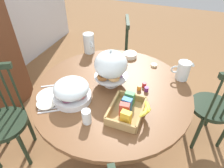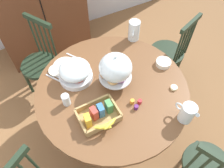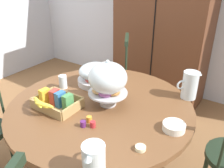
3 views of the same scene
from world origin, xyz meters
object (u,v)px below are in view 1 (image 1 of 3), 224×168
at_px(windsor_chair_near_window, 213,109).
at_px(china_plate_large, 50,96).
at_px(fruit_platter_covered, 72,91).
at_px(china_plate_small, 46,103).
at_px(cereal_basket, 129,110).
at_px(windsor_chair_facing_door, 5,122).
at_px(milk_pitcher, 89,44).
at_px(cereal_bowl, 130,55).
at_px(drinking_glass, 87,117).
at_px(dining_table, 112,104).
at_px(orange_juice_pitcher, 183,71).
at_px(windsor_chair_by_cabinet, 115,58).
at_px(butter_dish, 154,65).
at_px(pastry_stand_with_dome, 111,66).

distance_m(windsor_chair_near_window, china_plate_large, 1.50).
xyz_separation_m(fruit_platter_covered, china_plate_small, (-0.12, 0.16, -0.07)).
bearing_deg(cereal_basket, windsor_chair_facing_door, 101.67).
relative_size(china_plate_large, china_plate_small, 1.47).
bearing_deg(windsor_chair_near_window, milk_pitcher, 85.19).
xyz_separation_m(cereal_bowl, drinking_glass, (-0.95, 0.03, 0.03)).
height_order(china_plate_large, drinking_glass, drinking_glass).
height_order(dining_table, cereal_basket, cereal_basket).
bearing_deg(cereal_bowl, china_plate_large, 152.78).
bearing_deg(cereal_bowl, orange_juice_pitcher, -109.80).
xyz_separation_m(windsor_chair_by_cabinet, milk_pitcher, (-0.42, 0.15, 0.38)).
xyz_separation_m(dining_table, fruit_platter_covered, (-0.23, 0.25, 0.27)).
relative_size(china_plate_small, butter_dish, 2.50).
xyz_separation_m(windsor_chair_facing_door, drinking_glass, (0.05, -0.82, 0.34)).
height_order(dining_table, windsor_chair_facing_door, windsor_chair_facing_door).
relative_size(windsor_chair_near_window, windsor_chair_facing_door, 1.00).
height_order(pastry_stand_with_dome, fruit_platter_covered, pastry_stand_with_dome).
distance_m(dining_table, windsor_chair_facing_door, 0.97).
xyz_separation_m(fruit_platter_covered, cereal_bowl, (0.78, -0.24, -0.06)).
distance_m(milk_pitcher, drinking_glass, 0.99).
relative_size(dining_table, cereal_basket, 4.23).
relative_size(cereal_bowl, butter_dish, 2.33).
distance_m(windsor_chair_by_cabinet, orange_juice_pitcher, 1.07).
height_order(china_plate_large, cereal_bowl, cereal_bowl).
bearing_deg(dining_table, drinking_glass, 175.17).
xyz_separation_m(orange_juice_pitcher, china_plate_large, (-0.63, 0.96, -0.07)).
xyz_separation_m(cereal_basket, cereal_bowl, (0.78, 0.22, -0.02)).
bearing_deg(fruit_platter_covered, cereal_bowl, -16.96).
height_order(dining_table, orange_juice_pitcher, orange_juice_pitcher).
bearing_deg(pastry_stand_with_dome, drinking_glass, 179.17).
bearing_deg(dining_table, windsor_chair_by_cabinet, 18.06).
relative_size(orange_juice_pitcher, milk_pitcher, 0.91).
xyz_separation_m(orange_juice_pitcher, butter_dish, (0.11, 0.27, -0.07)).
xyz_separation_m(windsor_chair_by_cabinet, windsor_chair_facing_door, (-1.37, 0.56, 0.00)).
bearing_deg(dining_table, orange_juice_pitcher, -56.17).
bearing_deg(china_plate_small, china_plate_large, 16.69).
xyz_separation_m(cereal_basket, china_plate_large, (-0.04, 0.64, -0.04)).
relative_size(dining_table, pastry_stand_with_dome, 3.88).
relative_size(fruit_platter_covered, china_plate_large, 1.36).
xyz_separation_m(fruit_platter_covered, cereal_basket, (0.00, -0.46, -0.04)).
bearing_deg(windsor_chair_facing_door, windsor_chair_near_window, -64.44).
relative_size(cereal_basket, china_plate_large, 1.44).
xyz_separation_m(windsor_chair_facing_door, china_plate_large, (0.18, -0.43, 0.29)).
bearing_deg(fruit_platter_covered, windsor_chair_near_window, -61.51).
height_order(fruit_platter_covered, drinking_glass, fruit_platter_covered).
xyz_separation_m(china_plate_small, drinking_glass, (-0.05, -0.37, 0.04)).
xyz_separation_m(milk_pitcher, cereal_bowl, (0.06, -0.44, -0.07)).
height_order(china_plate_small, drinking_glass, drinking_glass).
xyz_separation_m(dining_table, china_plate_large, (-0.27, 0.43, 0.19)).
bearing_deg(china_plate_small, milk_pitcher, 3.09).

